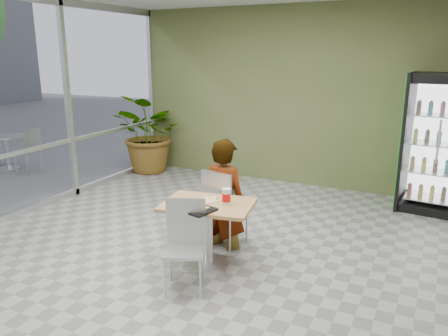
{
  "coord_description": "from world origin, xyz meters",
  "views": [
    {
      "loc": [
        2.5,
        -4.14,
        2.37
      ],
      "look_at": [
        0.19,
        0.5,
        1.0
      ],
      "focal_mm": 35.0,
      "sensor_mm": 36.0,
      "label": 1
    }
  ],
  "objects_px": {
    "chair_near": "(185,237)",
    "cafeteria_tray": "(194,209)",
    "potted_plant": "(151,134)",
    "soda_cup": "(226,197)",
    "dining_table": "(208,221)",
    "chair_far": "(221,202)",
    "beverage_fridge": "(438,144)",
    "seated_woman": "(225,204)"
  },
  "relations": [
    {
      "from": "chair_near",
      "to": "seated_woman",
      "type": "bearing_deg",
      "value": 69.9
    },
    {
      "from": "chair_near",
      "to": "cafeteria_tray",
      "type": "distance_m",
      "value": 0.33
    },
    {
      "from": "chair_near",
      "to": "seated_woman",
      "type": "relative_size",
      "value": 0.55
    },
    {
      "from": "beverage_fridge",
      "to": "potted_plant",
      "type": "bearing_deg",
      "value": -173.69
    },
    {
      "from": "potted_plant",
      "to": "beverage_fridge",
      "type": "bearing_deg",
      "value": 0.66
    },
    {
      "from": "cafeteria_tray",
      "to": "potted_plant",
      "type": "xyz_separation_m",
      "value": [
        -2.94,
        3.34,
        0.03
      ]
    },
    {
      "from": "dining_table",
      "to": "beverage_fridge",
      "type": "relative_size",
      "value": 0.52
    },
    {
      "from": "dining_table",
      "to": "chair_near",
      "type": "relative_size",
      "value": 1.18
    },
    {
      "from": "beverage_fridge",
      "to": "dining_table",
      "type": "bearing_deg",
      "value": -119.73
    },
    {
      "from": "seated_woman",
      "to": "cafeteria_tray",
      "type": "relative_size",
      "value": 3.99
    },
    {
      "from": "soda_cup",
      "to": "seated_woman",
      "type": "bearing_deg",
      "value": 118.33
    },
    {
      "from": "potted_plant",
      "to": "chair_near",
      "type": "bearing_deg",
      "value": -50.31
    },
    {
      "from": "chair_far",
      "to": "cafeteria_tray",
      "type": "distance_m",
      "value": 0.81
    },
    {
      "from": "chair_near",
      "to": "soda_cup",
      "type": "xyz_separation_m",
      "value": [
        0.19,
        0.57,
        0.29
      ]
    },
    {
      "from": "chair_near",
      "to": "cafeteria_tray",
      "type": "xyz_separation_m",
      "value": [
        -0.03,
        0.24,
        0.22
      ]
    },
    {
      "from": "chair_near",
      "to": "seated_woman",
      "type": "distance_m",
      "value": 1.09
    },
    {
      "from": "dining_table",
      "to": "chair_near",
      "type": "distance_m",
      "value": 0.5
    },
    {
      "from": "seated_woman",
      "to": "soda_cup",
      "type": "relative_size",
      "value": 9.49
    },
    {
      "from": "soda_cup",
      "to": "potted_plant",
      "type": "height_order",
      "value": "potted_plant"
    },
    {
      "from": "dining_table",
      "to": "cafeteria_tray",
      "type": "relative_size",
      "value": 2.61
    },
    {
      "from": "beverage_fridge",
      "to": "chair_far",
      "type": "bearing_deg",
      "value": -126.04
    },
    {
      "from": "cafeteria_tray",
      "to": "beverage_fridge",
      "type": "xyz_separation_m",
      "value": [
        2.26,
        3.4,
        0.28
      ]
    },
    {
      "from": "chair_far",
      "to": "seated_woman",
      "type": "xyz_separation_m",
      "value": [
        0.02,
        0.05,
        -0.04
      ]
    },
    {
      "from": "seated_woman",
      "to": "beverage_fridge",
      "type": "distance_m",
      "value": 3.48
    },
    {
      "from": "potted_plant",
      "to": "dining_table",
      "type": "bearing_deg",
      "value": -46.01
    },
    {
      "from": "chair_far",
      "to": "potted_plant",
      "type": "xyz_separation_m",
      "value": [
        -2.87,
        2.55,
        0.21
      ]
    },
    {
      "from": "dining_table",
      "to": "chair_near",
      "type": "xyz_separation_m",
      "value": [
        0.0,
        -0.5,
        0.01
      ]
    },
    {
      "from": "seated_woman",
      "to": "cafeteria_tray",
      "type": "bearing_deg",
      "value": 102.79
    },
    {
      "from": "chair_near",
      "to": "soda_cup",
      "type": "relative_size",
      "value": 5.25
    },
    {
      "from": "dining_table",
      "to": "chair_far",
      "type": "xyz_separation_m",
      "value": [
        -0.1,
        0.53,
        0.04
      ]
    },
    {
      "from": "chair_near",
      "to": "beverage_fridge",
      "type": "bearing_deg",
      "value": 34.08
    },
    {
      "from": "dining_table",
      "to": "seated_woman",
      "type": "bearing_deg",
      "value": 98.03
    },
    {
      "from": "beverage_fridge",
      "to": "seated_woman",
      "type": "bearing_deg",
      "value": -126.42
    },
    {
      "from": "beverage_fridge",
      "to": "chair_near",
      "type": "bearing_deg",
      "value": -115.79
    },
    {
      "from": "dining_table",
      "to": "beverage_fridge",
      "type": "height_order",
      "value": "beverage_fridge"
    },
    {
      "from": "cafeteria_tray",
      "to": "potted_plant",
      "type": "distance_m",
      "value": 4.45
    },
    {
      "from": "chair_near",
      "to": "cafeteria_tray",
      "type": "relative_size",
      "value": 2.21
    },
    {
      "from": "dining_table",
      "to": "potted_plant",
      "type": "distance_m",
      "value": 4.28
    },
    {
      "from": "beverage_fridge",
      "to": "potted_plant",
      "type": "height_order",
      "value": "beverage_fridge"
    },
    {
      "from": "soda_cup",
      "to": "chair_near",
      "type": "bearing_deg",
      "value": -108.97
    },
    {
      "from": "dining_table",
      "to": "cafeteria_tray",
      "type": "bearing_deg",
      "value": -96.22
    },
    {
      "from": "chair_near",
      "to": "soda_cup",
      "type": "bearing_deg",
      "value": 46.55
    }
  ]
}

